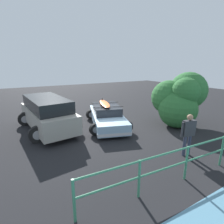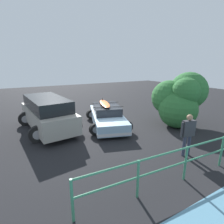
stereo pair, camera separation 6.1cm
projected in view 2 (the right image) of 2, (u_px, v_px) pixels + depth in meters
The scene contains 6 objects.
ground_plane at pixel (106, 126), 10.23m from camera, with size 44.00×44.00×0.02m, color black.
sedan_car at pixel (107, 116), 10.29m from camera, with size 3.09×4.78×1.45m.
suv_car at pixel (47, 113), 9.52m from camera, with size 2.92×5.12×1.79m.
person_bystander at pixel (188, 131), 6.68m from camera, with size 0.64×0.29×1.69m.
railing_fence at pixel (222, 147), 6.04m from camera, with size 10.54×0.67×1.12m.
bush_near_left at pixel (179, 98), 10.09m from camera, with size 3.06×2.91×3.14m.
Camera 2 is at (4.42, 8.58, 3.50)m, focal length 28.00 mm.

